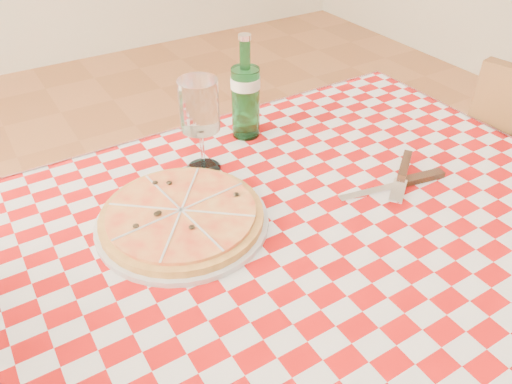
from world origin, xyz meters
The scene contains 6 objects.
dining_table centered at (0.00, 0.00, 0.66)m, with size 1.20×0.80×0.75m.
tablecloth centered at (0.00, 0.00, 0.75)m, with size 1.30×0.90×0.01m, color #A00A09.
pizza_plate centered at (-0.15, 0.12, 0.78)m, with size 0.32×0.32×0.04m, color #BE8A3F, non-canonical shape.
water_bottle centered at (0.12, 0.34, 0.88)m, with size 0.07×0.07×0.24m, color #175F26, non-canonical shape.
wine_glass centered at (-0.03, 0.26, 0.86)m, with size 0.08×0.08×0.20m, color white, non-canonical shape.
cutlery centered at (0.28, -0.01, 0.77)m, with size 0.26×0.21×0.03m, color silver, non-canonical shape.
Camera 1 is at (-0.40, -0.56, 1.36)m, focal length 35.00 mm.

